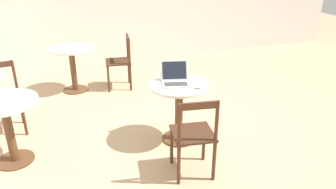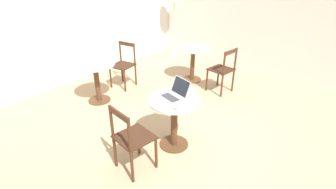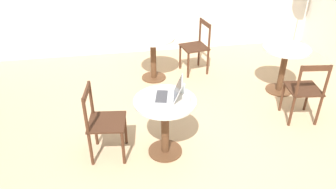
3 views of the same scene
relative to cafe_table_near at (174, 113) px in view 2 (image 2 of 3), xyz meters
name	(u,v)px [view 2 (image 2 of 3)]	position (x,y,z in m)	size (l,w,h in m)	color
ground_plane	(195,144)	(0.19, -0.23, -0.52)	(16.00, 16.00, 0.00)	tan
wall_back	(57,17)	(0.19, 3.00, 0.83)	(9.40, 0.06, 2.70)	silver
wall_side	(291,13)	(3.42, -0.23, 0.83)	(0.06, 9.40, 2.70)	silver
cafe_table_near	(174,113)	(0.00, 0.00, 0.00)	(0.68, 0.68, 0.72)	#51331E
cafe_table_mid	(193,57)	(1.98, 1.11, 0.00)	(0.68, 0.68, 0.72)	#51331E
cafe_table_far	(96,74)	(0.12, 1.85, 0.00)	(0.68, 0.68, 0.72)	#51331E
chair_near_left	(132,139)	(-0.68, 0.09, -0.08)	(0.45, 0.45, 0.87)	#472819
chair_mid_front	(223,70)	(1.89, 0.34, -0.08)	(0.45, 0.45, 0.87)	#472819
chair_far_right	(124,65)	(0.86, 1.99, -0.08)	(0.47, 0.47, 0.87)	#472819
laptop	(174,94)	(0.04, 0.03, 0.25)	(0.37, 0.37, 0.23)	#B7B7BC
mouse	(176,108)	(-0.18, -0.17, 0.21)	(0.06, 0.10, 0.03)	#B7B7BC
mug	(190,92)	(0.22, -0.09, 0.24)	(0.13, 0.09, 0.08)	silver
drinking_glass	(177,87)	(0.22, 0.13, 0.25)	(0.06, 0.06, 0.10)	silver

